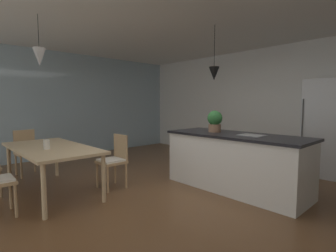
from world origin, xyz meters
name	(u,v)px	position (x,y,z in m)	size (l,w,h in m)	color
ground_plane	(177,197)	(0.00, 0.00, -0.02)	(10.00, 8.40, 0.04)	brown
ceiling_slab	(177,6)	(0.00, 0.00, 2.76)	(10.00, 8.40, 0.12)	white
wall_back_kitchen	(276,105)	(0.00, 3.26, 1.35)	(10.00, 0.12, 2.70)	white
window_wall_left_glazing	(67,105)	(-4.06, 0.00, 1.35)	(0.06, 8.40, 2.70)	#9EB7C6
dining_table	(51,151)	(-1.45, -1.30, 0.66)	(1.99, 0.95, 0.72)	#D1B284
chair_window_end	(27,151)	(-2.82, -1.31, 0.47)	(0.42, 0.42, 0.87)	tan
chair_far_right	(114,159)	(-1.01, -0.46, 0.47)	(0.40, 0.40, 0.87)	tan
kitchen_island	(235,161)	(0.41, 0.92, 0.46)	(2.27, 0.88, 0.91)	white
refrigerator	(326,128)	(1.16, 2.86, 0.92)	(0.70, 0.67, 1.84)	silver
pendant_over_table	(39,57)	(-1.51, -1.39, 2.08)	(0.19, 0.19, 0.75)	black
pendant_over_island_main	(214,73)	(-0.03, 0.92, 1.89)	(0.18, 0.18, 0.92)	black
potted_plant_on_island	(215,121)	(0.00, 0.92, 1.09)	(0.25, 0.25, 0.37)	#8C664C
vase_on_dining_table	(47,144)	(-1.27, -1.42, 0.79)	(0.09, 0.09, 0.14)	silver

